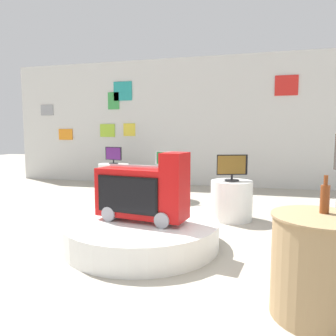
{
  "coord_description": "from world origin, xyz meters",
  "views": [
    {
      "loc": [
        0.92,
        -3.15,
        1.36
      ],
      "look_at": [
        -0.24,
        1.37,
        0.85
      ],
      "focal_mm": 33.43,
      "sensor_mm": 36.0,
      "label": 1
    }
  ],
  "objects": [
    {
      "name": "display_pedestal_left_rear",
      "position": [
        0.68,
        1.86,
        0.31
      ],
      "size": [
        0.66,
        0.66,
        0.62
      ],
      "primitive_type": "cylinder",
      "color": "white",
      "rests_on": "ground"
    },
    {
      "name": "bottle_on_side_table",
      "position": [
        1.48,
        -0.65,
        0.89
      ],
      "size": [
        0.07,
        0.07,
        0.29
      ],
      "color": "brown",
      "rests_on": "side_table_round"
    },
    {
      "name": "display_pedestal_center_rear",
      "position": [
        -2.35,
        4.08,
        0.31
      ],
      "size": [
        0.76,
        0.76,
        0.62
      ],
      "primitive_type": "cylinder",
      "color": "white",
      "rests_on": "ground"
    },
    {
      "name": "side_table_round",
      "position": [
        1.44,
        -0.73,
        0.39
      ],
      "size": [
        0.7,
        0.7,
        0.77
      ],
      "color": "#9E7F56",
      "rests_on": "ground"
    },
    {
      "name": "display_pedestal_right_rear",
      "position": [
        -0.72,
        3.05,
        0.31
      ],
      "size": [
        0.79,
        0.79,
        0.62
      ],
      "primitive_type": "cylinder",
      "color": "white",
      "rests_on": "ground"
    },
    {
      "name": "tv_on_left_rear",
      "position": [
        0.68,
        1.85,
        0.85
      ],
      "size": [
        0.47,
        0.23,
        0.42
      ],
      "color": "black",
      "rests_on": "display_pedestal_left_rear"
    },
    {
      "name": "novelty_firetruck_tv",
      "position": [
        -0.29,
        0.37,
        0.65
      ],
      "size": [
        1.16,
        0.56,
        0.84
      ],
      "color": "gray",
      "rests_on": "main_display_pedestal"
    },
    {
      "name": "tv_on_right_rear",
      "position": [
        -0.72,
        3.04,
        0.85
      ],
      "size": [
        0.46,
        0.17,
        0.39
      ],
      "color": "black",
      "rests_on": "display_pedestal_right_rear"
    },
    {
      "name": "back_wall_display",
      "position": [
        -0.02,
        5.11,
        1.68
      ],
      "size": [
        11.5,
        0.13,
        3.35
      ],
      "color": "silver",
      "rests_on": "ground"
    },
    {
      "name": "main_display_pedestal",
      "position": [
        -0.32,
        0.38,
        0.15
      ],
      "size": [
        1.87,
        1.87,
        0.31
      ],
      "primitive_type": "cylinder",
      "color": "white",
      "rests_on": "ground"
    },
    {
      "name": "tv_on_center_rear",
      "position": [
        -2.35,
        4.07,
        0.85
      ],
      "size": [
        0.49,
        0.23,
        0.42
      ],
      "color": "black",
      "rests_on": "display_pedestal_center_rear"
    },
    {
      "name": "ground_plane",
      "position": [
        0.0,
        0.0,
        0.0
      ],
      "size": [
        30.0,
        30.0,
        0.0
      ],
      "primitive_type": "plane",
      "color": "#A8A091"
    }
  ]
}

